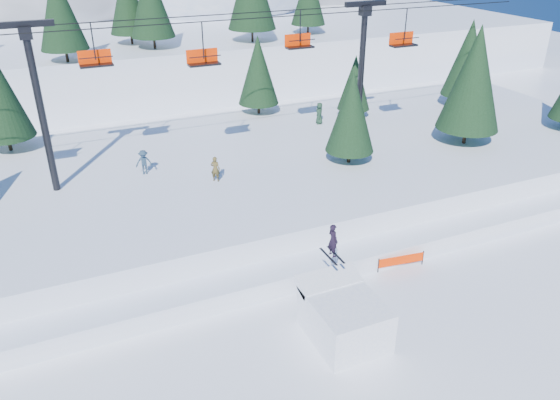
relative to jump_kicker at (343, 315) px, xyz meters
name	(u,v)px	position (x,y,z in m)	size (l,w,h in m)	color
ground	(310,365)	(-2.25, -1.14, -1.17)	(160.00, 160.00, 0.00)	white
mid_shelf	(196,183)	(-2.25, 16.86, 0.08)	(70.00, 22.00, 2.50)	white
berm	(247,263)	(-2.25, 6.86, -0.62)	(70.00, 6.00, 1.10)	white
jump_kicker	(343,315)	(0.00, 0.00, 0.00)	(3.13, 4.36, 5.26)	white
chairlift	(200,67)	(-1.40, 16.91, 8.15)	(46.00, 3.21, 10.28)	black
conifer_stand	(186,105)	(-2.40, 17.26, 5.65)	(63.10, 17.95, 8.86)	black
distant_skiers	(173,157)	(-3.67, 17.16, 2.18)	(30.52, 9.20, 1.81)	#22384B
banner_near	(401,260)	(5.86, 3.63, -0.63)	(2.84, 0.40, 0.90)	black
banner_far	(391,253)	(5.77, 4.49, -0.63)	(2.66, 1.10, 0.90)	black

